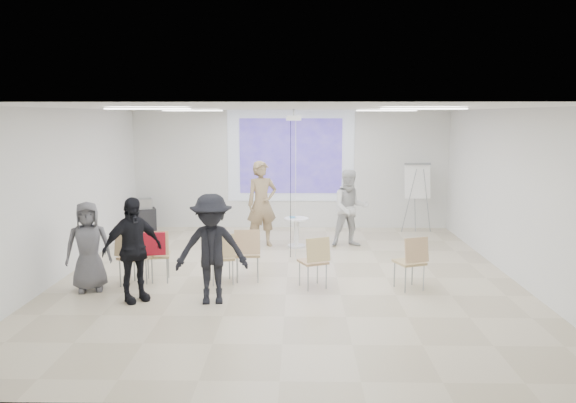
{
  "coord_description": "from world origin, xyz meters",
  "views": [
    {
      "loc": [
        0.2,
        -9.75,
        2.88
      ],
      "look_at": [
        0.0,
        0.8,
        1.25
      ],
      "focal_mm": 35.0,
      "sensor_mm": 36.0,
      "label": 1
    }
  ],
  "objects_px": {
    "player_left": "(262,198)",
    "player_right": "(350,204)",
    "flipchart_easel": "(417,181)",
    "chair_left_inner": "(222,254)",
    "pedestal_table": "(296,231)",
    "chair_right_far": "(412,258)",
    "laptop": "(221,255)",
    "audience_left": "(132,242)",
    "chair_far_left": "(132,253)",
    "av_cart": "(144,217)",
    "audience_mid": "(212,242)",
    "chair_left_mid": "(157,251)",
    "chair_right_inner": "(315,258)",
    "chair_center": "(247,250)",
    "audience_outer": "(88,241)"
  },
  "relations": [
    {
      "from": "laptop",
      "to": "flipchart_easel",
      "type": "distance_m",
      "value": 6.09
    },
    {
      "from": "chair_left_inner",
      "to": "chair_left_mid",
      "type": "bearing_deg",
      "value": 159.85
    },
    {
      "from": "chair_left_mid",
      "to": "flipchart_easel",
      "type": "xyz_separation_m",
      "value": [
        5.36,
        4.32,
        0.72
      ]
    },
    {
      "from": "pedestal_table",
      "to": "player_left",
      "type": "height_order",
      "value": "player_left"
    },
    {
      "from": "chair_far_left",
      "to": "chair_right_far",
      "type": "distance_m",
      "value": 4.67
    },
    {
      "from": "chair_left_mid",
      "to": "audience_outer",
      "type": "relative_size",
      "value": 0.56
    },
    {
      "from": "laptop",
      "to": "audience_mid",
      "type": "relative_size",
      "value": 0.17
    },
    {
      "from": "pedestal_table",
      "to": "chair_left_inner",
      "type": "distance_m",
      "value": 3.04
    },
    {
      "from": "player_right",
      "to": "audience_left",
      "type": "distance_m",
      "value": 5.3
    },
    {
      "from": "laptop",
      "to": "audience_left",
      "type": "relative_size",
      "value": 0.17
    },
    {
      "from": "audience_left",
      "to": "audience_mid",
      "type": "height_order",
      "value": "audience_mid"
    },
    {
      "from": "chair_right_inner",
      "to": "audience_mid",
      "type": "height_order",
      "value": "audience_mid"
    },
    {
      "from": "audience_mid",
      "to": "av_cart",
      "type": "xyz_separation_m",
      "value": [
        -2.51,
        5.3,
        -0.58
      ]
    },
    {
      "from": "chair_left_inner",
      "to": "audience_mid",
      "type": "distance_m",
      "value": 1.07
    },
    {
      "from": "chair_right_far",
      "to": "chair_far_left",
      "type": "bearing_deg",
      "value": 157.77
    },
    {
      "from": "player_right",
      "to": "audience_mid",
      "type": "bearing_deg",
      "value": -131.04
    },
    {
      "from": "av_cart",
      "to": "chair_left_mid",
      "type": "bearing_deg",
      "value": -92.71
    },
    {
      "from": "av_cart",
      "to": "chair_center",
      "type": "bearing_deg",
      "value": -75.5
    },
    {
      "from": "pedestal_table",
      "to": "chair_right_far",
      "type": "relative_size",
      "value": 0.73
    },
    {
      "from": "player_right",
      "to": "audience_outer",
      "type": "bearing_deg",
      "value": -152.99
    },
    {
      "from": "flipchart_easel",
      "to": "chair_left_inner",
      "type": "bearing_deg",
      "value": -137.8
    },
    {
      "from": "chair_right_inner",
      "to": "av_cart",
      "type": "bearing_deg",
      "value": 107.94
    },
    {
      "from": "chair_right_far",
      "to": "av_cart",
      "type": "relative_size",
      "value": 1.1
    },
    {
      "from": "player_right",
      "to": "chair_right_inner",
      "type": "height_order",
      "value": "player_right"
    },
    {
      "from": "player_left",
      "to": "laptop",
      "type": "distance_m",
      "value": 2.87
    },
    {
      "from": "chair_right_inner",
      "to": "flipchart_easel",
      "type": "height_order",
      "value": "flipchart_easel"
    },
    {
      "from": "player_right",
      "to": "chair_left_mid",
      "type": "distance_m",
      "value": 4.57
    },
    {
      "from": "chair_right_far",
      "to": "laptop",
      "type": "bearing_deg",
      "value": 152.24
    },
    {
      "from": "chair_left_mid",
      "to": "pedestal_table",
      "type": "bearing_deg",
      "value": 38.42
    },
    {
      "from": "pedestal_table",
      "to": "audience_mid",
      "type": "distance_m",
      "value": 3.99
    },
    {
      "from": "chair_right_far",
      "to": "audience_left",
      "type": "relative_size",
      "value": 0.49
    },
    {
      "from": "chair_far_left",
      "to": "player_right",
      "type": "bearing_deg",
      "value": 59.68
    },
    {
      "from": "player_right",
      "to": "chair_left_mid",
      "type": "relative_size",
      "value": 2.03
    },
    {
      "from": "chair_left_mid",
      "to": "chair_center",
      "type": "distance_m",
      "value": 1.56
    },
    {
      "from": "pedestal_table",
      "to": "audience_outer",
      "type": "bearing_deg",
      "value": -137.28
    },
    {
      "from": "laptop",
      "to": "audience_mid",
      "type": "height_order",
      "value": "audience_mid"
    },
    {
      "from": "player_left",
      "to": "player_right",
      "type": "height_order",
      "value": "player_left"
    },
    {
      "from": "player_right",
      "to": "av_cart",
      "type": "relative_size",
      "value": 2.28
    },
    {
      "from": "chair_right_inner",
      "to": "audience_outer",
      "type": "xyz_separation_m",
      "value": [
        -3.73,
        -0.16,
        0.31
      ]
    },
    {
      "from": "player_left",
      "to": "chair_right_far",
      "type": "height_order",
      "value": "player_left"
    },
    {
      "from": "player_left",
      "to": "audience_left",
      "type": "distance_m",
      "value": 4.16
    },
    {
      "from": "player_left",
      "to": "flipchart_easel",
      "type": "height_order",
      "value": "player_left"
    },
    {
      "from": "player_right",
      "to": "chair_right_far",
      "type": "height_order",
      "value": "player_right"
    },
    {
      "from": "pedestal_table",
      "to": "av_cart",
      "type": "relative_size",
      "value": 0.8
    },
    {
      "from": "chair_left_inner",
      "to": "audience_left",
      "type": "height_order",
      "value": "audience_left"
    },
    {
      "from": "pedestal_table",
      "to": "player_left",
      "type": "distance_m",
      "value": 1.04
    },
    {
      "from": "chair_left_inner",
      "to": "chair_right_inner",
      "type": "relative_size",
      "value": 1.0
    },
    {
      "from": "pedestal_table",
      "to": "audience_outer",
      "type": "distance_m",
      "value": 4.66
    },
    {
      "from": "player_right",
      "to": "chair_right_far",
      "type": "xyz_separation_m",
      "value": [
        0.74,
        -3.17,
        -0.4
      ]
    },
    {
      "from": "chair_left_inner",
      "to": "chair_right_far",
      "type": "xyz_separation_m",
      "value": [
        3.18,
        -0.29,
        0.01
      ]
    }
  ]
}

